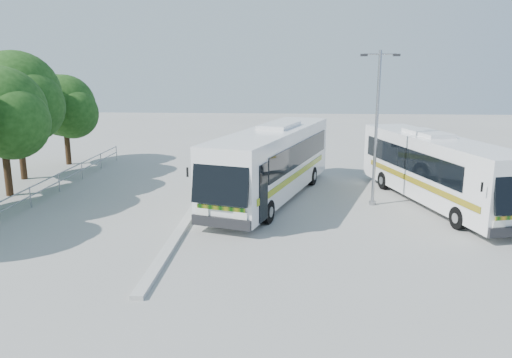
# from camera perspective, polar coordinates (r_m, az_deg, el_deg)

# --- Properties ---
(ground) EXTENTS (100.00, 100.00, 0.00)m
(ground) POSITION_cam_1_polar(r_m,az_deg,el_deg) (19.91, -2.08, -6.19)
(ground) COLOR #999994
(ground) RESTS_ON ground
(kerb_divider) EXTENTS (0.40, 16.00, 0.15)m
(kerb_divider) POSITION_cam_1_polar(r_m,az_deg,el_deg) (22.09, -7.54, -4.14)
(kerb_divider) COLOR #B2B2AD
(kerb_divider) RESTS_ON ground
(railing) EXTENTS (0.06, 22.00, 1.00)m
(railing) POSITION_cam_1_polar(r_m,az_deg,el_deg) (26.28, -23.44, -0.86)
(railing) COLOR gray
(railing) RESTS_ON ground
(tree_far_c) EXTENTS (4.97, 4.69, 6.49)m
(tree_far_c) POSITION_cam_1_polar(r_m,az_deg,el_deg) (27.72, -27.02, 6.86)
(tree_far_c) COLOR #382314
(tree_far_c) RESTS_ON ground
(tree_far_d) EXTENTS (5.62, 5.30, 7.33)m
(tree_far_d) POSITION_cam_1_polar(r_m,az_deg,el_deg) (31.47, -25.63, 8.58)
(tree_far_d) COLOR #382314
(tree_far_d) RESTS_ON ground
(tree_far_e) EXTENTS (4.54, 4.28, 5.92)m
(tree_far_e) POSITION_cam_1_polar(r_m,az_deg,el_deg) (35.25, -20.98, 7.80)
(tree_far_e) COLOR #382314
(tree_far_e) RESTS_ON ground
(coach_main) EXTENTS (6.02, 12.57, 3.44)m
(coach_main) POSITION_cam_1_polar(r_m,az_deg,el_deg) (24.57, 1.88, 2.06)
(coach_main) COLOR silver
(coach_main) RESTS_ON ground
(coach_adjacent) EXTENTS (5.16, 11.71, 3.19)m
(coach_adjacent) POSITION_cam_1_polar(r_m,az_deg,el_deg) (25.04, 19.90, 1.17)
(coach_adjacent) COLOR white
(coach_adjacent) RESTS_ON ground
(lamppost) EXTENTS (1.75, 0.22, 7.16)m
(lamppost) POSITION_cam_1_polar(r_m,az_deg,el_deg) (23.71, 13.62, 6.36)
(lamppost) COLOR #92939A
(lamppost) RESTS_ON ground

